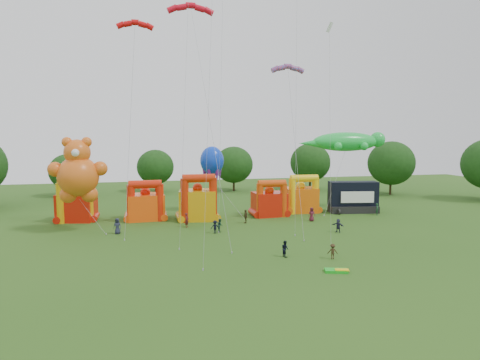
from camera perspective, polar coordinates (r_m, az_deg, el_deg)
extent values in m
plane|color=#295217|center=(37.17, 5.24, -13.10)|extent=(160.00, 160.00, 0.00)
cylinder|color=#352314|center=(92.04, 19.42, -0.69)|extent=(0.44, 0.44, 3.72)
ellipsoid|color=#173B12|center=(91.64, 19.52, 2.14)|extent=(9.30, 9.30, 8.89)
cylinder|color=#352314|center=(95.60, 9.31, -0.24)|extent=(0.44, 0.44, 3.51)
ellipsoid|color=#173B12|center=(95.23, 9.36, 2.33)|extent=(8.77, 8.78, 8.39)
cylinder|color=#352314|center=(92.43, -0.84, -0.44)|extent=(0.44, 0.44, 3.30)
ellipsoid|color=#173B12|center=(92.05, -0.84, 2.05)|extent=(8.25, 8.25, 7.88)
cylinder|color=#352314|center=(92.44, -11.17, -0.62)|extent=(0.44, 0.44, 3.09)
ellipsoid|color=#173B12|center=(92.08, -11.21, 1.71)|extent=(7.73, 7.72, 7.38)
cylinder|color=#352314|center=(90.67, -21.88, -1.15)|extent=(0.44, 0.44, 2.88)
ellipsoid|color=#173B12|center=(90.32, -21.97, 1.07)|extent=(7.20, 7.20, 6.88)
cube|color=red|center=(64.75, -20.94, -3.40)|extent=(5.52, 4.78, 3.91)
cylinder|color=#E0A10B|center=(63.56, -22.82, -2.89)|extent=(1.06, 1.06, 5.59)
cylinder|color=#E0A10B|center=(63.01, -19.45, -2.83)|extent=(1.06, 1.06, 5.59)
cylinder|color=#E0A10B|center=(62.90, -21.24, -0.35)|extent=(4.29, 1.11, 1.11)
sphere|color=#E0A10B|center=(64.43, -21.01, -1.43)|extent=(1.40, 1.40, 1.40)
cube|color=#FF4E0D|center=(62.94, -12.48, -3.51)|extent=(5.36, 4.42, 3.68)
cylinder|color=red|center=(61.38, -14.33, -3.05)|extent=(1.11, 1.11, 5.26)
cylinder|color=red|center=(61.40, -10.64, -2.96)|extent=(1.11, 1.11, 5.26)
cylinder|color=red|center=(61.00, -12.54, -0.57)|extent=(4.50, 1.17, 1.17)
sphere|color=red|center=(62.62, -12.52, -1.58)|extent=(1.40, 1.40, 1.40)
cube|color=orange|center=(61.61, -5.66, -3.32)|extent=(5.65, 4.78, 4.29)
cylinder|color=red|center=(59.79, -7.39, -2.73)|extent=(1.12, 1.12, 6.13)
cylinder|color=red|center=(60.29, -3.61, -2.62)|extent=(1.12, 1.12, 6.13)
cylinder|color=red|center=(59.62, -5.52, 0.24)|extent=(4.55, 1.18, 1.18)
sphere|color=red|center=(61.25, -5.69, -1.06)|extent=(1.40, 1.40, 1.40)
cube|color=red|center=(64.51, 3.91, -3.22)|extent=(4.93, 4.07, 3.52)
cylinder|color=#D43F0B|center=(62.60, 2.67, -2.80)|extent=(1.02, 1.02, 5.03)
cylinder|color=#D43F0B|center=(63.66, 5.83, -2.67)|extent=(1.02, 1.02, 5.03)
cylinder|color=#D43F0B|center=(62.77, 4.28, -0.47)|extent=(4.15, 1.08, 1.08)
sphere|color=#D43F0B|center=(64.20, 3.92, -1.40)|extent=(1.40, 1.40, 1.40)
cube|color=#E45C0C|center=(68.15, 8.07, -2.63)|extent=(5.18, 4.29, 3.83)
cylinder|color=yellow|center=(66.06, 6.97, -2.18)|extent=(1.07, 1.07, 5.47)
cylinder|color=yellow|center=(67.44, 10.02, -2.05)|extent=(1.07, 1.07, 5.47)
cylinder|color=yellow|center=(66.39, 8.55, 0.22)|extent=(4.35, 1.13, 1.13)
sphere|color=yellow|center=(67.85, 8.10, -0.78)|extent=(1.40, 1.40, 1.40)
cube|color=black|center=(69.54, 14.86, -3.74)|extent=(7.84, 3.99, 1.10)
cube|color=black|center=(69.35, 14.83, -1.75)|extent=(7.78, 3.63, 3.74)
cube|color=white|center=(68.12, 15.40, -2.22)|extent=(5.10, 0.92, 1.76)
cylinder|color=black|center=(67.24, 13.03, -4.16)|extent=(0.30, 0.90, 0.90)
cylinder|color=black|center=(70.04, 17.45, -3.88)|extent=(0.30, 0.90, 0.90)
sphere|color=orange|center=(56.61, -20.77, 0.47)|extent=(5.02, 5.02, 5.02)
sphere|color=orange|center=(56.41, -20.88, 3.47)|extent=(3.20, 3.20, 3.20)
sphere|color=orange|center=(56.55, -22.08, 4.71)|extent=(1.26, 1.26, 1.26)
sphere|color=orange|center=(56.23, -19.78, 4.79)|extent=(1.26, 1.26, 1.26)
sphere|color=orange|center=(56.96, -23.42, 1.32)|extent=(1.83, 1.83, 1.83)
sphere|color=orange|center=(56.23, -18.15, 1.46)|extent=(1.83, 1.83, 1.83)
sphere|color=orange|center=(57.05, -21.93, -1.84)|extent=(2.05, 2.05, 2.05)
sphere|color=orange|center=(56.70, -19.43, -1.79)|extent=(2.05, 2.05, 2.05)
sphere|color=white|center=(54.89, -21.11, 3.40)|extent=(0.91, 0.91, 0.91)
ellipsoid|color=green|center=(71.05, 13.95, 4.98)|extent=(11.46, 3.58, 3.04)
sphere|color=green|center=(73.74, 17.86, 5.16)|extent=(2.46, 2.46, 2.46)
cone|color=green|center=(68.63, 9.59, 4.85)|extent=(4.48, 1.79, 1.79)
sphere|color=green|center=(73.68, 14.87, 4.47)|extent=(1.34, 1.34, 1.34)
sphere|color=green|center=(70.53, 16.22, 4.36)|extent=(1.34, 1.34, 1.34)
sphere|color=green|center=(71.71, 11.69, 4.50)|extent=(1.34, 1.34, 1.34)
sphere|color=green|center=(68.47, 12.93, 4.41)|extent=(1.34, 1.34, 1.34)
ellipsoid|color=#0D38CE|center=(67.29, -3.76, 2.61)|extent=(3.72, 3.72, 4.46)
cone|color=#591E8C|center=(67.64, -2.74, 0.89)|extent=(0.84, 0.84, 2.98)
cone|color=#591E8C|center=(68.57, -3.39, 0.96)|extent=(0.84, 0.84, 2.98)
cone|color=#591E8C|center=(68.38, -4.39, 0.94)|extent=(0.84, 0.84, 2.98)
cone|color=#591E8C|center=(67.26, -4.76, 0.85)|extent=(0.84, 0.84, 2.98)
cone|color=#591E8C|center=(66.32, -4.12, 0.78)|extent=(0.84, 0.84, 2.98)
cone|color=#591E8C|center=(66.51, -3.09, 0.80)|extent=(0.84, 0.84, 2.98)
cube|color=white|center=(54.40, 11.86, 19.31)|extent=(1.02, 1.02, 1.10)
cube|color=green|center=(39.83, 12.70, -11.72)|extent=(2.20, 1.53, 0.24)
cube|color=yellow|center=(39.70, 13.43, -11.58)|extent=(1.32, 0.92, 0.10)
imported|color=#24283D|center=(54.94, -16.05, -5.93)|extent=(1.11, 0.91, 1.96)
imported|color=#571819|center=(56.90, -7.09, -5.34)|extent=(0.72, 0.83, 1.91)
imported|color=#193E2B|center=(54.05, -2.69, -6.03)|extent=(0.66, 0.83, 1.69)
imported|color=black|center=(53.23, -3.35, -6.26)|extent=(1.09, 0.66, 1.64)
imported|color=#3C2F18|center=(59.11, 0.75, -4.88)|extent=(0.83, 1.19, 1.88)
imported|color=#282741|center=(55.10, 12.95, -5.94)|extent=(1.36, 1.56, 1.71)
imported|color=#551826|center=(61.27, 9.54, -4.54)|extent=(1.02, 0.72, 1.95)
imported|color=#1A4125|center=(68.21, 17.83, -3.73)|extent=(0.70, 0.78, 1.79)
imported|color=black|center=(43.52, 6.03, -9.09)|extent=(0.77, 0.91, 1.65)
imported|color=#362715|center=(43.53, 12.25, -9.28)|extent=(1.11, 0.84, 1.52)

